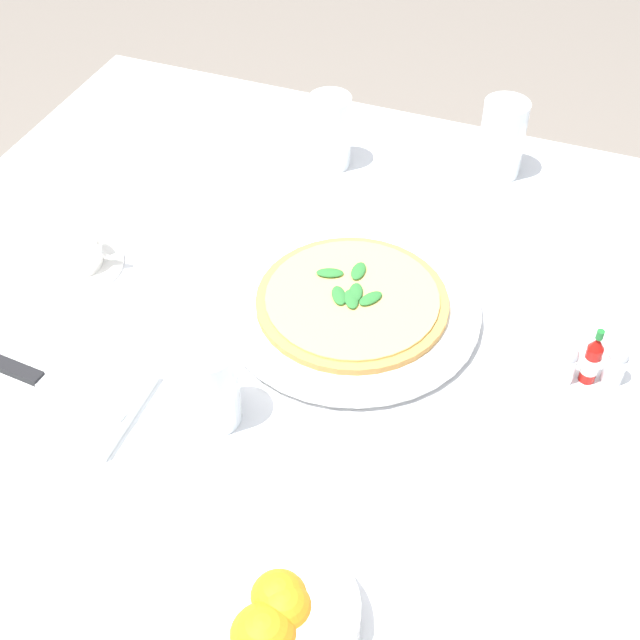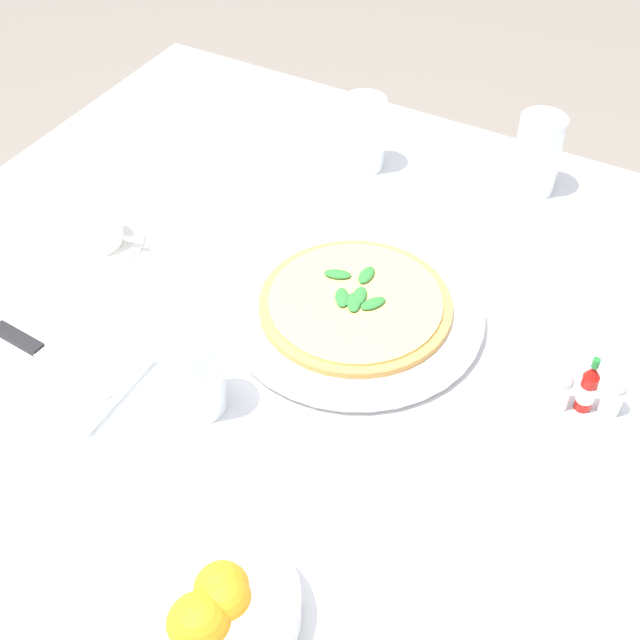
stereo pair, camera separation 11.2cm
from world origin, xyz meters
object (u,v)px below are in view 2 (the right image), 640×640
(hot_sauce_bottle, at_px, (588,388))
(salt_shaker, at_px, (612,396))
(dinner_knife, at_px, (47,355))
(pizza, at_px, (355,303))
(water_glass_back_corner, at_px, (364,138))
(pepper_shaker, at_px, (560,390))
(citrus_bowl, at_px, (219,608))
(water_glass_near_right, at_px, (537,158))
(napkin_folded, at_px, (48,362))
(water_glass_near_left, at_px, (196,378))
(coffee_cup_center_back, at_px, (96,231))
(pizza_plate, at_px, (355,311))

(hot_sauce_bottle, relative_size, salt_shaker, 1.48)
(dinner_knife, bearing_deg, pizza, 47.25)
(water_glass_back_corner, distance_m, dinner_knife, 0.59)
(pepper_shaker, bearing_deg, hot_sauce_bottle, 19.65)
(pizza, distance_m, citrus_bowl, 0.44)
(water_glass_near_right, xyz_separation_m, hot_sauce_bottle, (0.20, -0.39, -0.02))
(napkin_folded, distance_m, dinner_knife, 0.01)
(water_glass_near_left, distance_m, hot_sauce_bottle, 0.45)
(pizza, distance_m, hot_sauce_bottle, 0.31)
(coffee_cup_center_back, distance_m, dinner_knife, 0.24)
(water_glass_back_corner, bearing_deg, dinner_knife, -103.53)
(coffee_cup_center_back, height_order, pepper_shaker, same)
(water_glass_near_right, xyz_separation_m, citrus_bowl, (-0.03, -0.82, -0.03))
(pepper_shaker, bearing_deg, pizza, 176.72)
(water_glass_back_corner, xyz_separation_m, salt_shaker, (0.48, -0.31, -0.03))
(pizza, bearing_deg, coffee_cup_center_back, -173.43)
(coffee_cup_center_back, relative_size, water_glass_back_corner, 1.11)
(dinner_knife, distance_m, citrus_bowl, 0.41)
(citrus_bowl, height_order, pepper_shaker, citrus_bowl)
(water_glass_near_left, height_order, salt_shaker, water_glass_near_left)
(citrus_bowl, distance_m, pepper_shaker, 0.46)
(hot_sauce_bottle, bearing_deg, pizza, 178.89)
(water_glass_back_corner, bearing_deg, water_glass_near_right, 15.93)
(water_glass_back_corner, distance_m, hot_sauce_bottle, 0.55)
(water_glass_near_left, distance_m, napkin_folded, 0.20)
(napkin_folded, distance_m, hot_sauce_bottle, 0.65)
(napkin_folded, bearing_deg, pizza_plate, 40.72)
(coffee_cup_center_back, relative_size, pepper_shaker, 2.33)
(salt_shaker, bearing_deg, hot_sauce_bottle, -160.35)
(pizza_plate, relative_size, pepper_shaker, 5.95)
(water_glass_near_right, bearing_deg, napkin_folded, -121.36)
(pizza, relative_size, citrus_bowl, 1.67)
(water_glass_back_corner, bearing_deg, citrus_bowl, -73.10)
(water_glass_near_left, bearing_deg, pizza_plate, 67.16)
(pizza, height_order, citrus_bowl, citrus_bowl)
(pizza, height_order, water_glass_near_right, water_glass_near_right)
(water_glass_near_right, xyz_separation_m, water_glass_near_left, (-0.20, -0.61, -0.01))
(water_glass_back_corner, bearing_deg, pizza, -64.78)
(water_glass_back_corner, xyz_separation_m, dinner_knife, (-0.14, -0.58, -0.03))
(citrus_bowl, relative_size, pepper_shaker, 2.67)
(hot_sauce_bottle, bearing_deg, pizza_plate, 178.95)
(napkin_folded, height_order, citrus_bowl, citrus_bowl)
(water_glass_near_left, distance_m, water_glass_back_corner, 0.54)
(pizza, relative_size, water_glass_near_left, 2.25)
(water_glass_near_left, height_order, hot_sauce_bottle, water_glass_near_left)
(citrus_bowl, bearing_deg, napkin_folded, 154.57)
(water_glass_near_right, height_order, water_glass_near_left, water_glass_near_right)
(water_glass_back_corner, xyz_separation_m, citrus_bowl, (0.23, -0.75, -0.02))
(napkin_folded, xyz_separation_m, dinner_knife, (0.00, -0.00, 0.01))
(water_glass_near_left, bearing_deg, pepper_shaker, 28.97)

